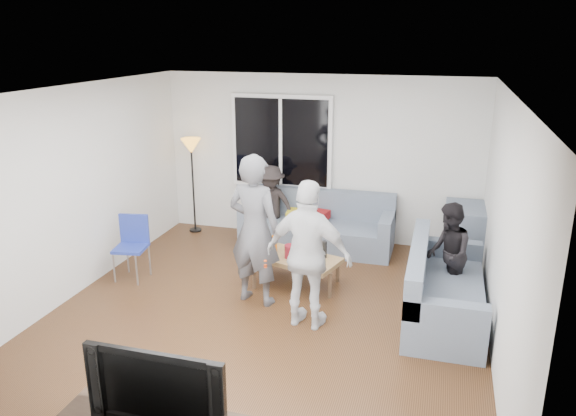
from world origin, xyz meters
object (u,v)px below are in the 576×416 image
(sofa_right_section, at_px, (446,283))
(spectator_back, at_px, (271,205))
(coffee_table, at_px, (297,271))
(spectator_right, at_px, (448,254))
(sofa_back_section, at_px, (317,222))
(television, at_px, (162,382))
(player_right, at_px, (309,256))
(player_left, at_px, (255,230))
(side_chair, at_px, (131,249))
(floor_lamp, at_px, (193,186))

(sofa_right_section, height_order, spectator_back, spectator_back)
(sofa_right_section, height_order, coffee_table, sofa_right_section)
(spectator_right, xyz_separation_m, spectator_back, (-2.68, 1.38, -0.01))
(sofa_back_section, xyz_separation_m, television, (-0.07, -4.77, 0.33))
(player_right, height_order, spectator_back, player_right)
(player_left, height_order, television, player_left)
(player_right, bearing_deg, player_left, -18.99)
(sofa_right_section, distance_m, side_chair, 4.07)
(coffee_table, xyz_separation_m, spectator_right, (1.88, 0.04, 0.43))
(television, bearing_deg, side_chair, 124.93)
(player_right, xyz_separation_m, television, (-0.51, -2.40, -0.10))
(side_chair, distance_m, floor_lamp, 2.01)
(spectator_back, bearing_deg, television, -73.72)
(player_left, distance_m, player_right, 0.87)
(side_chair, height_order, spectator_back, spectator_back)
(sofa_right_section, relative_size, coffee_table, 1.82)
(floor_lamp, relative_size, spectator_right, 1.23)
(coffee_table, bearing_deg, floor_lamp, 144.27)
(player_left, relative_size, spectator_right, 1.47)
(coffee_table, distance_m, spectator_right, 1.93)
(player_left, xyz_separation_m, television, (0.26, -2.81, -0.18))
(floor_lamp, distance_m, spectator_back, 1.41)
(coffee_table, relative_size, floor_lamp, 0.71)
(player_left, bearing_deg, player_right, 163.57)
(side_chair, height_order, player_left, player_left)
(spectator_right, bearing_deg, sofa_right_section, -9.34)
(sofa_right_section, height_order, player_right, player_right)
(sofa_back_section, xyz_separation_m, player_left, (-0.32, -1.96, 0.51))
(sofa_right_section, relative_size, spectator_back, 1.60)
(sofa_right_section, relative_size, player_right, 1.18)
(coffee_table, xyz_separation_m, side_chair, (-2.19, -0.41, 0.23))
(coffee_table, height_order, spectator_right, spectator_right)
(sofa_back_section, bearing_deg, player_left, -99.33)
(sofa_back_section, height_order, player_right, player_right)
(player_right, xyz_separation_m, spectator_back, (-1.19, 2.40, -0.23))
(player_right, distance_m, spectator_back, 2.69)
(sofa_right_section, distance_m, television, 3.65)
(player_right, bearing_deg, spectator_back, -54.52)
(player_left, bearing_deg, television, 106.79)
(sofa_back_section, bearing_deg, spectator_back, 177.71)
(spectator_back, xyz_separation_m, television, (0.69, -4.80, 0.13))
(floor_lamp, bearing_deg, coffee_table, -35.73)
(sofa_right_section, xyz_separation_m, player_left, (-2.25, -0.23, 0.51))
(coffee_table, height_order, floor_lamp, floor_lamp)
(player_left, distance_m, television, 2.83)
(sofa_back_section, bearing_deg, sofa_right_section, -41.81)
(player_right, bearing_deg, television, 87.10)
(floor_lamp, distance_m, spectator_right, 4.35)
(sofa_back_section, xyz_separation_m, sofa_right_section, (1.93, -1.73, 0.00))
(player_left, distance_m, spectator_right, 2.35)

